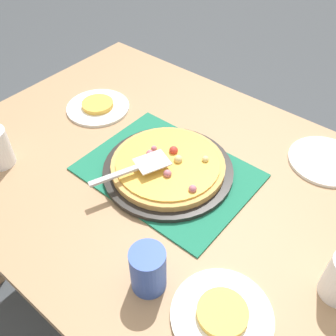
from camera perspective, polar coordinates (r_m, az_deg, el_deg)
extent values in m
plane|color=#3D4247|center=(1.74, 0.00, -18.46)|extent=(8.00, 8.00, 0.00)
cube|color=#9E7A56|center=(1.13, 0.00, -1.26)|extent=(1.40, 1.00, 0.03)
cube|color=#9E7A56|center=(1.95, -6.33, 6.76)|extent=(0.07, 0.07, 0.72)
cube|color=#196B4C|center=(1.12, 0.00, -0.62)|extent=(0.48, 0.36, 0.01)
cylinder|color=black|center=(1.11, 0.00, -0.26)|extent=(0.38, 0.38, 0.01)
cylinder|color=tan|center=(1.10, 0.00, 0.37)|extent=(0.33, 0.33, 0.02)
cylinder|color=gold|center=(1.09, 0.00, 0.86)|extent=(0.30, 0.30, 0.01)
sphere|color=#B76675|center=(1.13, -2.11, 2.94)|extent=(0.02, 0.02, 0.02)
sphere|color=#E5CC7F|center=(1.10, 5.61, 1.32)|extent=(0.02, 0.02, 0.02)
sphere|color=#B76675|center=(1.01, 3.71, -3.11)|extent=(0.02, 0.02, 0.02)
sphere|color=#B76675|center=(1.05, -0.07, -0.85)|extent=(0.02, 0.02, 0.02)
sphere|color=red|center=(1.12, 0.84, 2.67)|extent=(0.03, 0.03, 0.03)
sphere|color=#E5CC7F|center=(1.09, 1.54, 1.32)|extent=(0.02, 0.02, 0.02)
sphere|color=#B76675|center=(1.11, -2.72, 2.16)|extent=(0.02, 0.02, 0.02)
cylinder|color=white|center=(1.39, -10.40, 8.89)|extent=(0.22, 0.22, 0.01)
cylinder|color=white|center=(0.88, 8.04, -20.98)|extent=(0.22, 0.22, 0.01)
cylinder|color=white|center=(1.25, 22.43, 1.01)|extent=(0.22, 0.22, 0.01)
cylinder|color=gold|center=(1.38, -10.47, 9.32)|extent=(0.11, 0.11, 0.02)
cylinder|color=#EAB747|center=(0.86, 8.13, -20.61)|extent=(0.11, 0.11, 0.02)
cylinder|color=#3351AD|center=(0.86, -2.99, -14.91)|extent=(0.08, 0.08, 0.12)
cube|color=silver|center=(1.06, -2.38, 0.92)|extent=(0.10, 0.11, 0.00)
cube|color=#B2B2B7|center=(1.03, -8.12, -1.17)|extent=(0.07, 0.14, 0.01)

